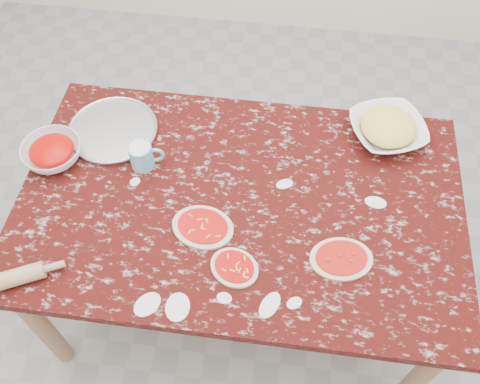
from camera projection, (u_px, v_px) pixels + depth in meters
name	position (u px, v px, depth m)	size (l,w,h in m)	color
ground	(240.00, 288.00, 2.47)	(4.00, 4.00, 0.00)	gray
worktable	(240.00, 212.00, 1.92)	(1.60, 1.00, 0.75)	#330A08
pizza_tray	(113.00, 130.00, 2.04)	(0.34, 0.34, 0.01)	#B2B2B7
sauce_bowl	(53.00, 153.00, 1.94)	(0.22, 0.22, 0.07)	white
cheese_bowl	(387.00, 130.00, 2.00)	(0.28, 0.28, 0.07)	white
flour_mug	(142.00, 156.00, 1.90)	(0.13, 0.09, 0.10)	#69AFDD
pizza_left	(203.00, 227.00, 1.78)	(0.25, 0.21, 0.02)	beige
pizza_mid	(234.00, 267.00, 1.69)	(0.21, 0.19, 0.02)	beige
pizza_right	(341.00, 259.00, 1.71)	(0.24, 0.20, 0.02)	beige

